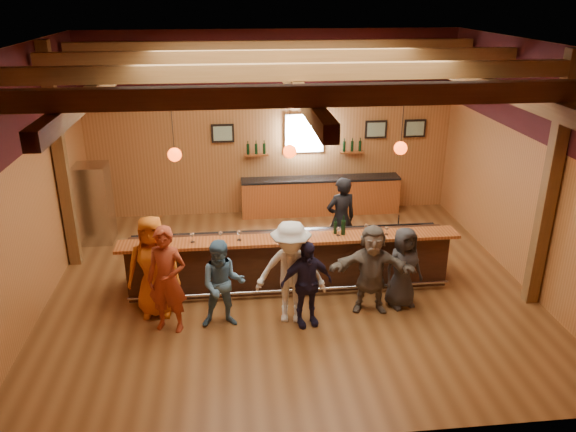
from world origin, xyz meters
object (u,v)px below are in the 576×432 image
Objects in this scene: customer_redvest at (167,280)px; bottle_a at (335,227)px; customer_navy at (306,284)px; back_bar_cabinet at (320,196)px; customer_denim at (223,284)px; customer_brown at (372,269)px; bar_counter at (290,259)px; ice_bucket at (291,230)px; bartender at (341,219)px; stainless_fridge at (95,204)px; customer_dark at (403,268)px; customer_orange at (154,266)px; customer_white at (291,272)px.

customer_redvest reaches higher than bottle_a.
customer_navy is (2.29, -0.10, -0.16)m from customer_redvest.
back_bar_cabinet is 2.55× the size of customer_denim.
bar_counter is at bearing 147.88° from customer_brown.
customer_denim is (-1.27, -1.36, 0.26)m from bar_counter.
customer_redvest is 8.56× the size of ice_bucket.
bottle_a is at bearing -95.30° from back_bar_cabinet.
bar_counter is 1.49m from customer_navy.
bartender is 8.37× the size of ice_bucket.
customer_brown is at bearing 4.26° from customer_navy.
stainless_fridge is 1.19× the size of customer_dark.
customer_redvest is 1.20× the size of customer_navy.
back_bar_cabinet is 2.22× the size of stainless_fridge.
customer_denim is (1.18, -0.52, -0.13)m from customer_orange.
customer_denim is 0.85× the size of customer_white.
customer_orange is at bearing -166.02° from ice_bucket.
bottle_a is (-0.48, 0.93, 0.42)m from customer_brown.
customer_navy is at bearing -42.80° from stainless_fridge.
customer_orange reaches higher than bar_counter.
bar_counter is at bearing 23.29° from bartender.
ice_bucket reaches higher than bar_counter.
customer_orange is at bearing 160.29° from customer_dark.
bartender reaches higher than back_bar_cabinet.
customer_redvest is at bearing -170.21° from customer_white.
customer_orange reaches higher than customer_denim.
customer_white is 1.22× the size of customer_dark.
bartender is 1.25m from bottle_a.
customer_denim is at bearing -53.26° from stainless_fridge.
customer_brown reaches higher than bar_counter.
customer_redvest is 6.03× the size of bottle_a.
bartender reaches higher than ice_bucket.
customer_redvest reaches higher than bartender.
bottle_a is (-1.08, 0.83, 0.47)m from customer_dark.
customer_white is at bearing -10.98° from customer_orange.
customer_redvest is 0.91m from customer_denim.
customer_denim is 3.36m from bartender.
bar_counter is 3.76m from back_bar_cabinet.
ice_bucket is at bearing 84.25° from customer_navy.
bar_counter is 1.88m from customer_denim.
bartender reaches higher than customer_navy.
ice_bucket is at bearing 91.69° from customer_white.
stainless_fridge is 1.15× the size of customer_denim.
customer_brown is 1.12m from bottle_a.
customer_orange is at bearing -129.51° from back_bar_cabinet.
bottle_a is at bearing 57.29° from customer_white.
customer_redvest reaches higher than customer_dark.
back_bar_cabinet is at bearing 83.28° from customer_white.
customer_dark is 6.98× the size of ice_bucket.
bottle_a is (0.96, 1.10, 0.31)m from customer_white.
stainless_fridge is 5.50m from bartender.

